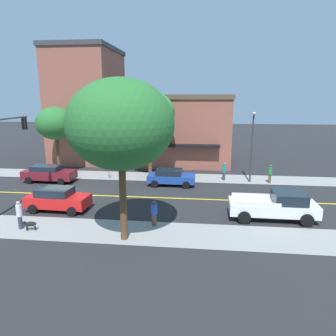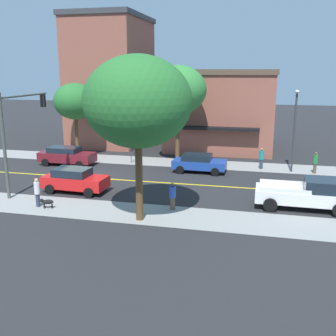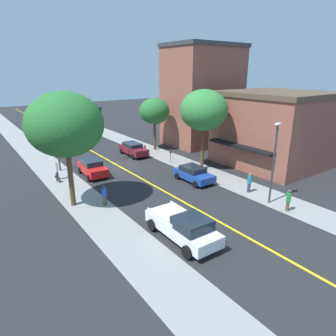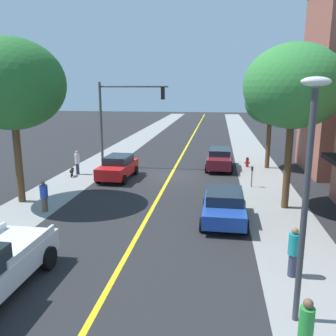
{
  "view_description": "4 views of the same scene",
  "coord_description": "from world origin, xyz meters",
  "views": [
    {
      "loc": [
        23.1,
        11.21,
        7.75
      ],
      "look_at": [
        -1.77,
        8.42,
        2.0
      ],
      "focal_mm": 33.31,
      "sensor_mm": 36.0,
      "label": 1
    },
    {
      "loc": [
        27.07,
        13.25,
        7.96
      ],
      "look_at": [
        1.52,
        7.18,
        1.49
      ],
      "focal_mm": 42.96,
      "sensor_mm": 36.0,
      "label": 2
    },
    {
      "loc": [
        13.65,
        28.6,
        10.07
      ],
      "look_at": [
        -1.36,
        7.53,
        1.53
      ],
      "focal_mm": 31.63,
      "sensor_mm": 36.0,
      "label": 3
    },
    {
      "loc": [
        -3.28,
        24.62,
        6.16
      ],
      "look_at": [
        -0.78,
        6.81,
        2.12
      ],
      "focal_mm": 38.09,
      "sensor_mm": 36.0,
      "label": 4
    }
  ],
  "objects": [
    {
      "name": "street_lamp",
      "position": [
        -5.52,
        15.66,
        3.98
      ],
      "size": [
        0.7,
        0.36,
        6.43
      ],
      "color": "#38383D",
      "rests_on": "ground"
    },
    {
      "name": "maroon_sedan_left_curb",
      "position": [
        -3.48,
        -2.9,
        0.82
      ],
      "size": [
        2.11,
        4.79,
        1.54
      ],
      "rotation": [
        0.0,
        0.0,
        1.55
      ],
      "color": "maroon",
      "rests_on": "ground"
    },
    {
      "name": "pedestrian_blue_shirt",
      "position": [
        5.35,
        8.36,
        0.82
      ],
      "size": [
        0.39,
        0.39,
        1.59
      ],
      "rotation": [
        0.0,
        0.0,
        3.73
      ],
      "color": "brown",
      "rests_on": "ground"
    },
    {
      "name": "road_centerline_stripe",
      "position": [
        0.0,
        0.0,
        0.0
      ],
      "size": [
        0.2,
        126.0,
        0.0
      ],
      "primitive_type": "cube",
      "color": "yellow",
      "rests_on": "ground"
    },
    {
      "name": "red_sedan_right_curb",
      "position": [
        3.51,
        1.28,
        0.83
      ],
      "size": [
        2.19,
        4.33,
        1.6
      ],
      "rotation": [
        0.0,
        0.0,
        1.52
      ],
      "color": "red",
      "rests_on": "ground"
    },
    {
      "name": "small_dog",
      "position": [
        6.93,
        1.16,
        0.4
      ],
      "size": [
        0.43,
        0.81,
        0.6
      ],
      "rotation": [
        0.0,
        0.0,
        4.96
      ],
      "color": "black",
      "rests_on": "ground"
    },
    {
      "name": "sidewalk_right",
      "position": [
        6.48,
        0.0,
        0.0
      ],
      "size": [
        3.31,
        126.0,
        0.01
      ],
      "primitive_type": "cube",
      "color": "gray",
      "rests_on": "ground"
    },
    {
      "name": "blue_sedan_left_curb",
      "position": [
        -3.69,
        8.47,
        0.76
      ],
      "size": [
        2.16,
        4.21,
        1.44
      ],
      "rotation": [
        0.0,
        0.0,
        1.56
      ],
      "color": "#1E429E",
      "rests_on": "ground"
    },
    {
      "name": "pedestrian_teal_shirt",
      "position": [
        -5.87,
        13.28,
        0.91
      ],
      "size": [
        0.36,
        0.36,
        1.73
      ],
      "rotation": [
        0.0,
        0.0,
        0.87
      ],
      "color": "#33384C",
      "rests_on": "ground"
    },
    {
      "name": "traffic_light_mast",
      "position": [
        4.13,
        -2.19,
        4.49
      ],
      "size": [
        5.38,
        0.32,
        6.62
      ],
      "rotation": [
        0.0,
        0.0,
        3.14
      ],
      "color": "#474C47",
      "rests_on": "ground"
    },
    {
      "name": "sidewalk_left",
      "position": [
        -6.48,
        0.0,
        0.0
      ],
      "size": [
        3.31,
        126.0,
        0.01
      ],
      "primitive_type": "cube",
      "color": "gray",
      "rests_on": "ground"
    },
    {
      "name": "street_tree_left_near",
      "position": [
        -7.2,
        -3.68,
        5.08
      ],
      "size": [
        3.91,
        3.91,
        6.76
      ],
      "color": "brown",
      "rests_on": "ground"
    },
    {
      "name": "parking_meter",
      "position": [
        -5.5,
        2.2,
        0.88
      ],
      "size": [
        0.12,
        0.18,
        1.33
      ],
      "color": "#4C4C51",
      "rests_on": "ground"
    },
    {
      "name": "street_tree_right_corner",
      "position": [
        7.4,
        6.99,
        6.34
      ],
      "size": [
        5.57,
        5.57,
        8.73
      ],
      "color": "brown",
      "rests_on": "ground"
    },
    {
      "name": "pedestrian_green_shirt",
      "position": [
        -5.33,
        17.4,
        0.92
      ],
      "size": [
        0.33,
        0.33,
        1.72
      ],
      "rotation": [
        0.0,
        0.0,
        1.62
      ],
      "color": "brown",
      "rests_on": "ground"
    },
    {
      "name": "street_tree_left_far",
      "position": [
        -6.89,
        6.04,
        6.22
      ],
      "size": [
        4.9,
        4.9,
        8.33
      ],
      "color": "brown",
      "rests_on": "ground"
    },
    {
      "name": "pedestrian_white_shirt",
      "position": [
        6.77,
        0.47,
        0.93
      ],
      "size": [
        0.33,
        0.33,
        1.74
      ],
      "rotation": [
        0.0,
        0.0,
        5.86
      ],
      "color": "#33384C",
      "rests_on": "ground"
    },
    {
      "name": "fire_hydrant",
      "position": [
        -5.68,
        -3.78,
        0.39
      ],
      "size": [
        0.44,
        0.24,
        0.8
      ],
      "color": "red",
      "rests_on": "ground"
    },
    {
      "name": "ground_plane",
      "position": [
        0.0,
        0.0,
        0.0
      ],
      "size": [
        140.0,
        140.0,
        0.0
      ],
      "primitive_type": "plane",
      "color": "#262628"
    }
  ]
}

